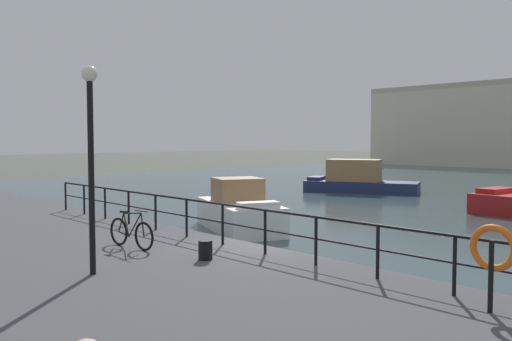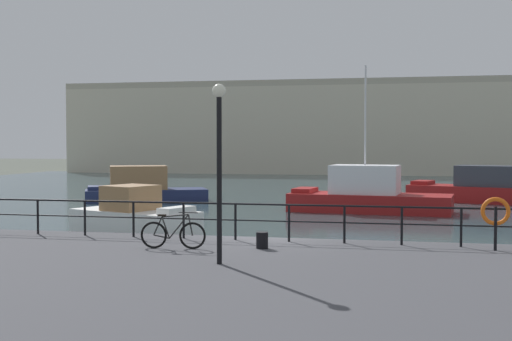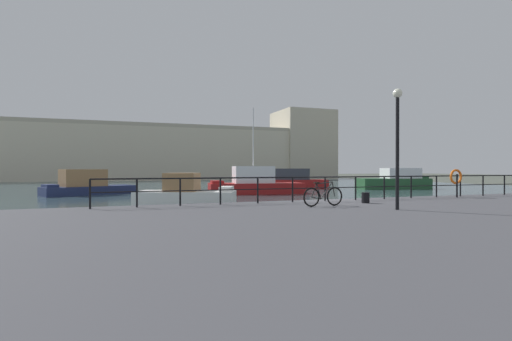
{
  "view_description": "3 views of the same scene",
  "coord_description": "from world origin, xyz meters",
  "px_view_note": "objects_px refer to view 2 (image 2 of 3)",
  "views": [
    {
      "loc": [
        9.99,
        -9.64,
        3.61
      ],
      "look_at": [
        -1.57,
        1.27,
        2.69
      ],
      "focal_mm": 38.0,
      "sensor_mm": 36.0,
      "label": 1
    },
    {
      "loc": [
        4.0,
        -19.87,
        3.71
      ],
      "look_at": [
        -0.74,
        2.37,
        2.77
      ],
      "focal_mm": 47.89,
      "sensor_mm": 36.0,
      "label": 2
    },
    {
      "loc": [
        -9.08,
        -15.07,
        2.31
      ],
      "look_at": [
        -2.43,
        3.32,
        2.2
      ],
      "focal_mm": 26.19,
      "sensor_mm": 36.0,
      "label": 3
    }
  ],
  "objects_px": {
    "moored_white_yacht": "(142,188)",
    "moored_green_narrowboat": "(135,220)",
    "parked_bicycle": "(173,234)",
    "life_ring_stand": "(495,213)",
    "harbor_building": "(422,126)",
    "mooring_bollard": "(262,240)",
    "moored_blue_motorboat": "(367,195)",
    "quay_lamp_post": "(219,148)",
    "moored_red_daysailer": "(484,189)"
  },
  "relations": [
    {
      "from": "moored_green_narrowboat",
      "to": "quay_lamp_post",
      "type": "bearing_deg",
      "value": -34.56
    },
    {
      "from": "moored_white_yacht",
      "to": "moored_red_daysailer",
      "type": "distance_m",
      "value": 21.24
    },
    {
      "from": "harbor_building",
      "to": "mooring_bollard",
      "type": "xyz_separation_m",
      "value": [
        -5.98,
        -64.19,
        -4.54
      ]
    },
    {
      "from": "moored_red_daysailer",
      "to": "life_ring_stand",
      "type": "height_order",
      "value": "moored_red_daysailer"
    },
    {
      "from": "life_ring_stand",
      "to": "quay_lamp_post",
      "type": "relative_size",
      "value": 0.33
    },
    {
      "from": "moored_white_yacht",
      "to": "moored_green_narrowboat",
      "type": "height_order",
      "value": "moored_white_yacht"
    },
    {
      "from": "moored_green_narrowboat",
      "to": "harbor_building",
      "type": "bearing_deg",
      "value": 100.88
    },
    {
      "from": "moored_red_daysailer",
      "to": "quay_lamp_post",
      "type": "height_order",
      "value": "quay_lamp_post"
    },
    {
      "from": "moored_red_daysailer",
      "to": "parked_bicycle",
      "type": "relative_size",
      "value": 5.27
    },
    {
      "from": "moored_white_yacht",
      "to": "moored_red_daysailer",
      "type": "xyz_separation_m",
      "value": [
        20.97,
        3.37,
        0.0
      ]
    },
    {
      "from": "harbor_building",
      "to": "moored_red_daysailer",
      "type": "bearing_deg",
      "value": -86.04
    },
    {
      "from": "moored_red_daysailer",
      "to": "parked_bicycle",
      "type": "distance_m",
      "value": 28.82
    },
    {
      "from": "moored_blue_motorboat",
      "to": "parked_bicycle",
      "type": "height_order",
      "value": "moored_blue_motorboat"
    },
    {
      "from": "mooring_bollard",
      "to": "parked_bicycle",
      "type": "bearing_deg",
      "value": -166.59
    },
    {
      "from": "moored_white_yacht",
      "to": "quay_lamp_post",
      "type": "distance_m",
      "value": 28.0
    },
    {
      "from": "quay_lamp_post",
      "to": "life_ring_stand",
      "type": "bearing_deg",
      "value": 27.94
    },
    {
      "from": "life_ring_stand",
      "to": "quay_lamp_post",
      "type": "height_order",
      "value": "quay_lamp_post"
    },
    {
      "from": "harbor_building",
      "to": "mooring_bollard",
      "type": "height_order",
      "value": "harbor_building"
    },
    {
      "from": "moored_white_yacht",
      "to": "moored_red_daysailer",
      "type": "height_order",
      "value": "moored_red_daysailer"
    },
    {
      "from": "moored_blue_motorboat",
      "to": "mooring_bollard",
      "type": "height_order",
      "value": "moored_blue_motorboat"
    },
    {
      "from": "moored_green_narrowboat",
      "to": "parked_bicycle",
      "type": "relative_size",
      "value": 3.09
    },
    {
      "from": "mooring_bollard",
      "to": "harbor_building",
      "type": "bearing_deg",
      "value": 84.68
    },
    {
      "from": "harbor_building",
      "to": "quay_lamp_post",
      "type": "bearing_deg",
      "value": -95.56
    },
    {
      "from": "moored_green_narrowboat",
      "to": "mooring_bollard",
      "type": "relative_size",
      "value": 12.43
    },
    {
      "from": "moored_blue_motorboat",
      "to": "parked_bicycle",
      "type": "xyz_separation_m",
      "value": [
        -4.17,
        -19.37,
        0.34
      ]
    },
    {
      "from": "moored_blue_motorboat",
      "to": "parked_bicycle",
      "type": "bearing_deg",
      "value": 84.72
    },
    {
      "from": "moored_red_daysailer",
      "to": "moored_green_narrowboat",
      "type": "xyz_separation_m",
      "value": [
        -14.92,
        -19.51,
        -0.1
      ]
    },
    {
      "from": "moored_blue_motorboat",
      "to": "moored_green_narrowboat",
      "type": "distance_m",
      "value": 14.69
    },
    {
      "from": "moored_green_narrowboat",
      "to": "moored_white_yacht",
      "type": "bearing_deg",
      "value": 133.48
    },
    {
      "from": "moored_red_daysailer",
      "to": "moored_white_yacht",
      "type": "bearing_deg",
      "value": 27.96
    },
    {
      "from": "moored_green_narrowboat",
      "to": "quay_lamp_post",
      "type": "relative_size",
      "value": 1.31
    },
    {
      "from": "quay_lamp_post",
      "to": "moored_green_narrowboat",
      "type": "bearing_deg",
      "value": 122.52
    },
    {
      "from": "parked_bicycle",
      "to": "life_ring_stand",
      "type": "bearing_deg",
      "value": 5.13
    },
    {
      "from": "mooring_bollard",
      "to": "life_ring_stand",
      "type": "height_order",
      "value": "life_ring_stand"
    },
    {
      "from": "parked_bicycle",
      "to": "mooring_bollard",
      "type": "xyz_separation_m",
      "value": [
        2.31,
        0.55,
        -0.17
      ]
    },
    {
      "from": "quay_lamp_post",
      "to": "mooring_bollard",
      "type": "bearing_deg",
      "value": 78.36
    },
    {
      "from": "moored_white_yacht",
      "to": "life_ring_stand",
      "type": "bearing_deg",
      "value": 105.37
    },
    {
      "from": "parked_bicycle",
      "to": "mooring_bollard",
      "type": "height_order",
      "value": "parked_bicycle"
    },
    {
      "from": "moored_green_narrowboat",
      "to": "parked_bicycle",
      "type": "distance_m",
      "value": 8.2
    },
    {
      "from": "mooring_bollard",
      "to": "life_ring_stand",
      "type": "relative_size",
      "value": 0.31
    },
    {
      "from": "parked_bicycle",
      "to": "mooring_bollard",
      "type": "distance_m",
      "value": 2.38
    },
    {
      "from": "harbor_building",
      "to": "moored_white_yacht",
      "type": "relative_size",
      "value": 9.17
    },
    {
      "from": "moored_green_narrowboat",
      "to": "life_ring_stand",
      "type": "distance_m",
      "value": 13.59
    },
    {
      "from": "moored_blue_motorboat",
      "to": "moored_red_daysailer",
      "type": "distance_m",
      "value": 9.94
    },
    {
      "from": "moored_white_yacht",
      "to": "life_ring_stand",
      "type": "distance_m",
      "value": 28.5
    },
    {
      "from": "moored_green_narrowboat",
      "to": "quay_lamp_post",
      "type": "distance_m",
      "value": 11.13
    },
    {
      "from": "life_ring_stand",
      "to": "moored_white_yacht",
      "type": "bearing_deg",
      "value": 130.22
    },
    {
      "from": "harbor_building",
      "to": "parked_bicycle",
      "type": "height_order",
      "value": "harbor_building"
    },
    {
      "from": "life_ring_stand",
      "to": "parked_bicycle",
      "type": "bearing_deg",
      "value": -169.49
    },
    {
      "from": "moored_red_daysailer",
      "to": "moored_green_narrowboat",
      "type": "relative_size",
      "value": 1.7
    }
  ]
}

